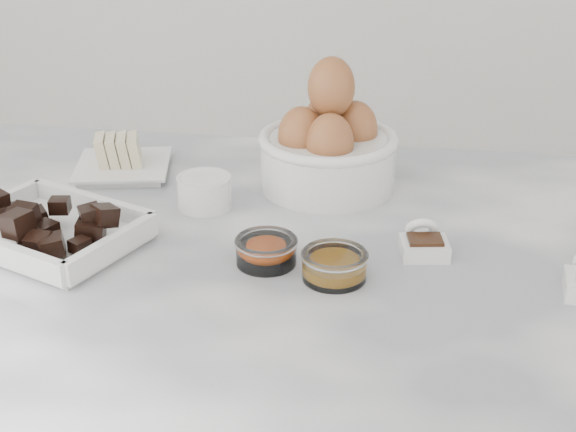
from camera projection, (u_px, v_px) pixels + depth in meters
The scene contains 8 objects.
marble_slab at pixel (268, 271), 0.96m from camera, with size 1.20×0.80×0.04m, color silver.
chocolate_dish at pixel (50, 225), 0.97m from camera, with size 0.26×0.23×0.06m.
butter_plate at pixel (121, 160), 1.18m from camera, with size 0.16×0.16×0.06m.
sugar_ramekin at pixel (204, 191), 1.07m from camera, with size 0.07×0.07×0.04m.
egg_bowl at pixel (328, 146), 1.11m from camera, with size 0.20×0.20×0.19m.
honey_bowl at pixel (334, 265), 0.90m from camera, with size 0.08×0.08×0.03m.
zest_bowl at pixel (266, 250), 0.93m from camera, with size 0.07×0.07×0.03m.
vanilla_spoon at pixel (424, 243), 0.95m from camera, with size 0.06×0.07×0.04m.
Camera 1 is at (0.16, -0.82, 1.39)m, focal length 50.00 mm.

